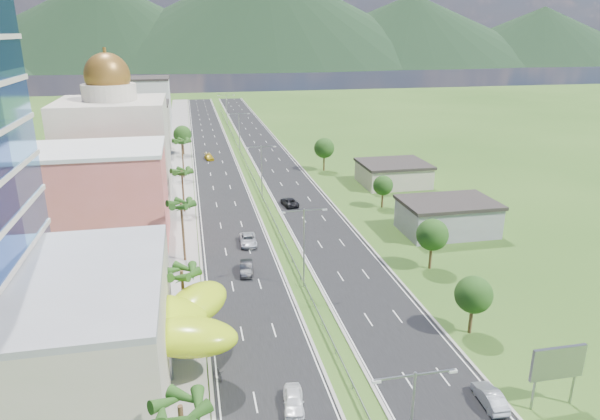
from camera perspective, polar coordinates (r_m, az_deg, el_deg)
ground at (r=63.66m, az=2.35°, el=-12.16°), size 500.00×500.00×0.00m
road_left at (r=146.74m, az=-9.15°, el=5.58°), size 11.00×260.00×0.04m
road_right at (r=148.14m, az=-3.32°, el=5.91°), size 11.00×260.00×0.04m
sidewalk_left at (r=146.64m, az=-12.87°, el=5.36°), size 7.00×260.00×0.12m
median_guardrail at (r=129.69m, az=-5.41°, el=4.29°), size 0.10×216.06×0.76m
streetlight_median_b at (r=69.41m, az=0.42°, el=-3.21°), size 6.04×0.25×11.00m
streetlight_median_c at (r=107.02m, az=-4.13°, el=4.62°), size 6.04×0.25×11.00m
streetlight_median_d at (r=150.81m, az=-6.51°, el=8.66°), size 6.04×0.25×11.00m
streetlight_median_e at (r=195.15m, az=-7.83°, el=10.86°), size 6.04×0.25×11.00m
lime_canopy at (r=56.54m, az=-17.00°, el=-11.46°), size 18.00×15.00×7.40m
pink_shophouse at (r=89.72m, az=-20.49°, el=1.20°), size 20.00×15.00×15.00m
domed_building at (r=110.94m, az=-19.13°, el=6.59°), size 20.00×20.00×28.70m
midrise_grey at (r=135.86m, az=-17.38°, el=7.37°), size 16.00×15.00×16.00m
midrise_beige at (r=157.69m, az=-16.67°, el=8.35°), size 16.00×15.00×13.00m
midrise_white at (r=180.00m, az=-16.23°, el=10.39°), size 16.00×15.00×18.00m
billboard at (r=54.37m, az=25.78°, el=-14.63°), size 5.20×0.35×6.20m
shed_near at (r=93.38m, az=15.43°, el=-0.85°), size 15.00×10.00×5.00m
shed_far at (r=120.35m, az=9.90°, el=3.74°), size 14.00×12.00×4.40m
palm_tree_a at (r=39.55m, az=-12.63°, el=-20.27°), size 3.60×3.60×9.10m
palm_tree_b at (r=60.61m, az=-12.50°, el=-6.73°), size 3.60×3.60×8.10m
palm_tree_c at (r=78.74m, az=-12.56°, el=0.38°), size 3.60×3.60×9.60m
palm_tree_d at (r=101.12m, az=-12.50°, el=3.86°), size 3.60×3.60×8.60m
palm_tree_e at (r=125.34m, az=-12.51°, el=7.03°), size 3.60×3.60×9.40m
leafy_tree_lfar at (r=150.41m, az=-12.43°, el=7.86°), size 4.90×4.90×8.05m
leafy_tree_ra at (r=62.88m, az=18.03°, el=-8.59°), size 4.20×4.20×6.90m
leafy_tree_rb at (r=77.70m, az=13.94°, el=-2.58°), size 4.55×4.55×7.47m
leafy_tree_rc at (r=103.49m, az=8.85°, el=2.60°), size 3.85×3.85×6.33m
leafy_tree_rd at (r=129.81m, az=2.59°, el=6.62°), size 4.90×4.90×8.05m
mountain_ridge at (r=509.37m, az=-3.60°, el=14.93°), size 860.00×140.00×90.00m
car_white_near_left at (r=51.25m, az=-0.69°, el=-19.66°), size 2.42×4.70×1.53m
car_dark_left at (r=75.96m, az=-5.75°, el=-6.16°), size 2.27×5.03×1.60m
car_silver_mid_left at (r=85.79m, az=-5.57°, el=-3.18°), size 2.79×5.70×1.56m
car_yellow_far_left at (r=143.85m, az=-9.68°, el=5.58°), size 2.61×4.91×1.36m
car_silver_right at (r=54.47m, az=19.59°, el=-18.28°), size 1.92×4.78×1.55m
car_dark_far_right at (r=104.26m, az=-1.13°, el=0.89°), size 3.18×5.71×1.51m
motorcycle at (r=55.40m, az=-8.58°, el=-16.72°), size 0.91×2.14×1.32m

